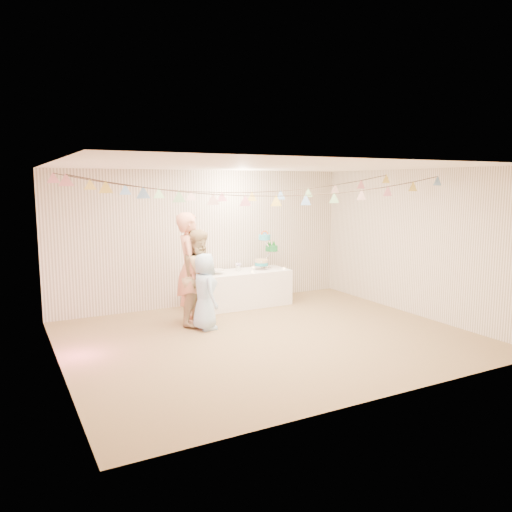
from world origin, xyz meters
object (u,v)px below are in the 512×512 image
table (243,288)px  person_adult_a (190,268)px  person_adult_b (200,277)px  person_child (205,292)px  cake_stand (266,247)px

table → person_adult_a: bearing=-153.5°
person_adult_a → table: bearing=-42.5°
table → person_adult_b: person_adult_b is taller
person_child → cake_stand: bearing=-57.8°
person_adult_a → person_adult_b: 0.24m
cake_stand → person_adult_a: size_ratio=0.37×
table → cake_stand: (0.55, 0.05, 0.76)m
person_adult_a → person_child: (0.07, -0.46, -0.32)m
person_adult_b → person_child: size_ratio=1.29×
person_adult_a → person_adult_b: bearing=-120.3°
person_adult_a → person_adult_b: size_ratio=1.17×
table → person_adult_a: size_ratio=0.97×
table → cake_stand: bearing=5.2°
table → person_child: (-1.23, -1.11, 0.28)m
cake_stand → table: bearing=-174.8°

